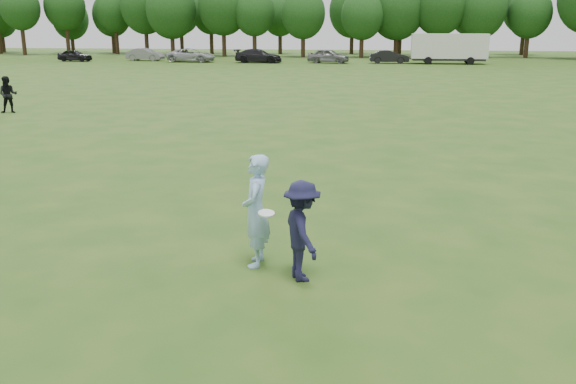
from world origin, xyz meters
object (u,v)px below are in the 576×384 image
defender (302,231)px  player_far_a (8,95)px  car_e (329,56)px  thrower (256,211)px  cargo_trailer (449,47)px  car_a (75,56)px  car_b (145,54)px  car_d (258,56)px  car_f (389,57)px  car_c (191,55)px

defender → player_far_a: size_ratio=0.95×
player_far_a → car_e: size_ratio=0.37×
thrower → cargo_trailer: 60.57m
car_e → thrower: bearing=-168.5°
car_a → car_e: bearing=-82.1°
defender → car_b: 67.10m
thrower → car_d: size_ratio=0.37×
player_far_a → car_a: (-18.48, 41.51, -0.18)m
car_a → car_b: car_b is taller
car_f → car_a: bearing=87.2°
thrower → car_e: 59.56m
player_far_a → car_e: player_far_a is taller
car_b → car_f: car_b is taller
car_d → cargo_trailer: (20.79, 1.24, 1.02)m
car_c → defender: bearing=-159.4°
player_far_a → car_c: 42.58m
car_a → car_d: bearing=-83.1°
car_e → car_f: car_e is taller
car_a → thrower: bearing=-144.2°
car_a → cargo_trailer: bearing=-82.1°
car_f → car_b: bearing=82.7°
car_b → car_c: car_c is taller
car_f → defender: bearing=173.1°
car_c → cargo_trailer: size_ratio=0.61×
player_far_a → car_c: (-4.65, 42.32, -0.09)m
car_d → thrower: bearing=-167.0°
defender → cargo_trailer: cargo_trailer is taller
defender → car_f: defender is taller
thrower → car_f: bearing=173.1°
defender → car_e: bearing=-20.3°
thrower → player_far_a: bearing=-142.1°
car_b → car_a: bearing=113.6°
car_d → cargo_trailer: bearing=-85.3°
car_d → car_f: bearing=-83.6°
car_d → player_far_a: bearing=176.9°
car_a → car_c: 13.85m
car_f → car_e: bearing=89.5°
thrower → car_f: size_ratio=0.45×
player_far_a → car_f: (17.69, 43.26, -0.15)m
thrower → cargo_trailer: size_ratio=0.21×
thrower → defender: bearing=54.9°
player_far_a → cargo_trailer: size_ratio=0.19×
car_c → car_d: car_c is taller
player_far_a → car_b: 45.47m
car_b → car_f: size_ratio=1.03×
thrower → car_d: thrower is taller
player_far_a → car_d: bearing=63.5°
player_far_a → car_a: player_far_a is taller
player_far_a → thrower: bearing=-69.5°
car_f → cargo_trailer: size_ratio=0.48×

